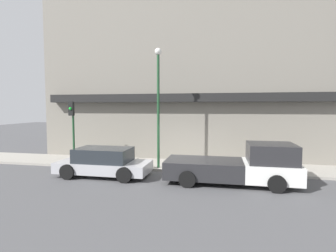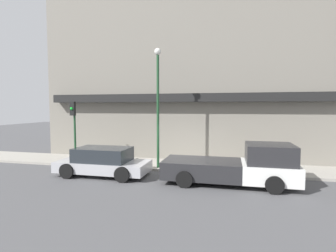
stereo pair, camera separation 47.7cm
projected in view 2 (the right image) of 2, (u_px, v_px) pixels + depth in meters
ground_plane at (182, 173)px, 13.46m from camera, size 80.00×80.00×0.00m
sidewalk at (187, 166)px, 14.81m from camera, size 36.00×2.79×0.13m
building at (194, 70)px, 17.19m from camera, size 19.80×3.80×11.69m
pickup_truck at (238, 166)px, 11.46m from camera, size 5.72×2.31×1.81m
parked_car at (103, 162)px, 12.94m from camera, size 4.53×2.08×1.39m
fire_hydrant at (119, 159)px, 14.70m from camera, size 0.22×0.22×0.69m
street_lamp at (158, 95)px, 13.87m from camera, size 0.36×0.36×6.34m
traffic_light at (74, 121)px, 15.13m from camera, size 0.28×0.42×3.57m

